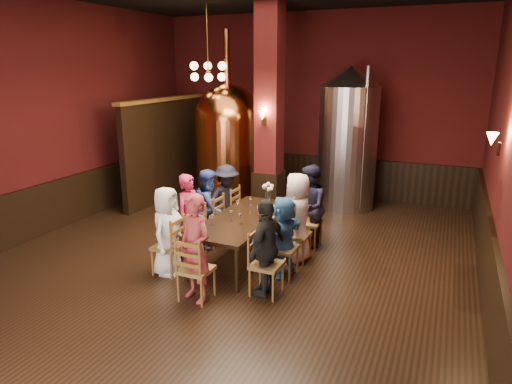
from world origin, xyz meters
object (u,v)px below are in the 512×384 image
at_px(person_1, 190,217).
at_px(person_2, 209,208).
at_px(steel_vessel, 348,139).
at_px(dining_table, 243,221).
at_px(person_0, 167,231).
at_px(rose_vase, 268,189).
at_px(copper_kettle, 228,143).

bearing_deg(person_1, person_2, 10.28).
bearing_deg(steel_vessel, dining_table, -104.05).
distance_m(person_0, rose_vase, 2.20).
bearing_deg(person_0, dining_table, -46.76).
bearing_deg(person_0, copper_kettle, 6.76).
distance_m(copper_kettle, rose_vase, 2.60).
bearing_deg(rose_vase, dining_table, -92.48).
height_order(person_1, copper_kettle, copper_kettle).
height_order(person_2, rose_vase, person_2).
relative_size(steel_vessel, rose_vase, 8.57).
relative_size(dining_table, copper_kettle, 0.60).
xyz_separation_m(person_1, person_2, (0.01, 0.66, -0.03)).
bearing_deg(person_0, steel_vessel, -26.50).
bearing_deg(rose_vase, copper_kettle, 133.16).
height_order(dining_table, steel_vessel, steel_vessel).
bearing_deg(steel_vessel, person_0, -110.90).
relative_size(person_2, copper_kettle, 0.36).
relative_size(dining_table, rose_vase, 6.41).
distance_m(dining_table, steel_vessel, 3.93).
bearing_deg(person_1, copper_kettle, 26.08).
height_order(person_0, copper_kettle, copper_kettle).
relative_size(person_0, person_1, 0.96).
distance_m(person_2, steel_vessel, 3.90).
bearing_deg(rose_vase, person_1, -124.27).
bearing_deg(copper_kettle, person_2, -71.13).
bearing_deg(copper_kettle, rose_vase, -46.84).
xyz_separation_m(person_2, copper_kettle, (-0.86, 2.53, 0.74)).
bearing_deg(person_2, rose_vase, -72.85).
bearing_deg(person_1, person_0, -169.72).
height_order(person_0, steel_vessel, steel_vessel).
relative_size(person_0, rose_vase, 3.80).
distance_m(person_1, copper_kettle, 3.38).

